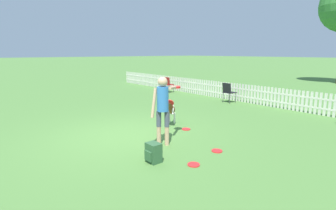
# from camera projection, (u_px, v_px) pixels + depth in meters

# --- Properties ---
(ground_plane) EXTENTS (240.00, 240.00, 0.00)m
(ground_plane) POSITION_uv_depth(u_px,v_px,m) (126.00, 135.00, 7.28)
(ground_plane) COLOR #4C7A38
(handler_person) EXTENTS (0.63, 1.10, 1.69)m
(handler_person) POSITION_uv_depth(u_px,v_px,m) (163.00, 103.00, 6.34)
(handler_person) COLOR tan
(handler_person) RESTS_ON ground_plane
(leaping_dog) EXTENTS (0.78, 0.81, 0.90)m
(leaping_dog) POSITION_uv_depth(u_px,v_px,m) (171.00, 109.00, 8.11)
(leaping_dog) COLOR brown
(leaping_dog) RESTS_ON ground_plane
(frisbee_near_handler) EXTENTS (0.25, 0.25, 0.02)m
(frisbee_near_handler) POSITION_uv_depth(u_px,v_px,m) (194.00, 165.00, 5.34)
(frisbee_near_handler) COLOR red
(frisbee_near_handler) RESTS_ON ground_plane
(frisbee_near_dog) EXTENTS (0.25, 0.25, 0.02)m
(frisbee_near_dog) POSITION_uv_depth(u_px,v_px,m) (186.00, 129.00, 7.80)
(frisbee_near_dog) COLOR red
(frisbee_near_dog) RESTS_ON ground_plane
(frisbee_midfield) EXTENTS (0.25, 0.25, 0.02)m
(frisbee_midfield) POSITION_uv_depth(u_px,v_px,m) (217.00, 151.00, 6.08)
(frisbee_midfield) COLOR red
(frisbee_midfield) RESTS_ON ground_plane
(backpack_on_grass) EXTENTS (0.31, 0.28, 0.41)m
(backpack_on_grass) POSITION_uv_depth(u_px,v_px,m) (153.00, 153.00, 5.46)
(backpack_on_grass) COLOR #2D5633
(backpack_on_grass) RESTS_ON ground_plane
(picket_fence) EXTENTS (22.48, 0.04, 0.82)m
(picket_fence) POSITION_uv_depth(u_px,v_px,m) (260.00, 95.00, 11.38)
(picket_fence) COLOR silver
(picket_fence) RESTS_ON ground_plane
(folding_chair_center) EXTENTS (0.55, 0.57, 0.89)m
(folding_chair_center) POSITION_uv_depth(u_px,v_px,m) (168.00, 83.00, 14.77)
(folding_chair_center) COLOR #333338
(folding_chair_center) RESTS_ON ground_plane
(folding_chair_green_right) EXTENTS (0.50, 0.52, 0.91)m
(folding_chair_green_right) POSITION_uv_depth(u_px,v_px,m) (228.00, 91.00, 11.82)
(folding_chair_green_right) COLOR #333338
(folding_chair_green_right) RESTS_ON ground_plane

